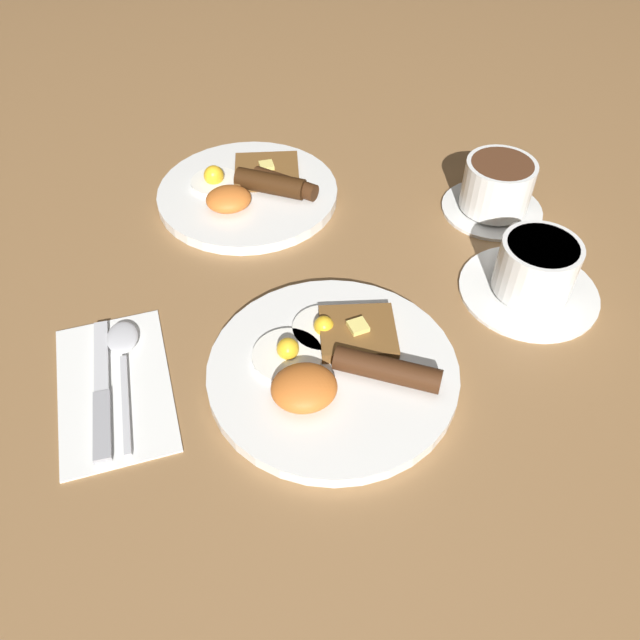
{
  "coord_description": "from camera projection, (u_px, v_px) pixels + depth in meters",
  "views": [
    {
      "loc": [
        -0.1,
        -0.41,
        0.54
      ],
      "look_at": [
        -0.0,
        0.06,
        0.03
      ],
      "focal_mm": 35.0,
      "sensor_mm": 36.0,
      "label": 1
    }
  ],
  "objects": [
    {
      "name": "ground_plane",
      "position": [
        333.0,
        375.0,
        0.68
      ],
      "size": [
        3.0,
        3.0,
        0.0
      ],
      "primitive_type": "plane",
      "color": "olive"
    },
    {
      "name": "breakfast_plate_near",
      "position": [
        333.0,
        368.0,
        0.67
      ],
      "size": [
        0.27,
        0.27,
        0.05
      ],
      "color": "white",
      "rests_on": "ground_plane"
    },
    {
      "name": "breakfast_plate_far",
      "position": [
        250.0,
        191.0,
        0.89
      ],
      "size": [
        0.26,
        0.26,
        0.04
      ],
      "color": "white",
      "rests_on": "ground_plane"
    },
    {
      "name": "teacup_near",
      "position": [
        534.0,
        273.0,
        0.75
      ],
      "size": [
        0.17,
        0.17,
        0.08
      ],
      "color": "white",
      "rests_on": "ground_plane"
    },
    {
      "name": "teacup_far",
      "position": [
        496.0,
        189.0,
        0.86
      ],
      "size": [
        0.14,
        0.14,
        0.08
      ],
      "color": "white",
      "rests_on": "ground_plane"
    },
    {
      "name": "napkin",
      "position": [
        114.0,
        386.0,
        0.67
      ],
      "size": [
        0.14,
        0.21,
        0.01
      ],
      "primitive_type": "cube",
      "rotation": [
        0.0,
        0.0,
        0.11
      ],
      "color": "white",
      "rests_on": "ground_plane"
    },
    {
      "name": "knife",
      "position": [
        102.0,
        393.0,
        0.65
      ],
      "size": [
        0.03,
        0.19,
        0.01
      ],
      "rotation": [
        0.0,
        0.0,
        1.62
      ],
      "color": "silver",
      "rests_on": "napkin"
    },
    {
      "name": "spoon",
      "position": [
        123.0,
        349.0,
        0.69
      ],
      "size": [
        0.04,
        0.18,
        0.01
      ],
      "rotation": [
        0.0,
        0.0,
        1.62
      ],
      "color": "silver",
      "rests_on": "napkin"
    }
  ]
}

